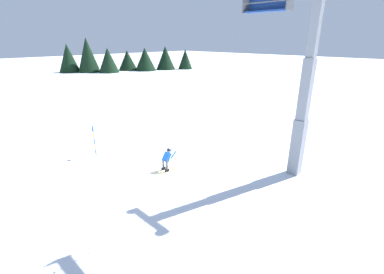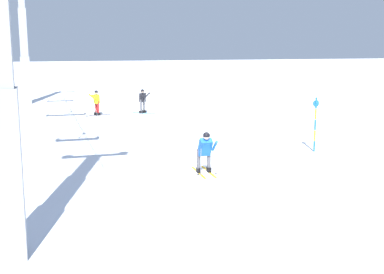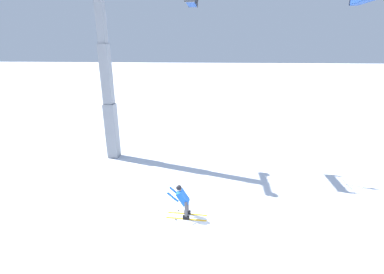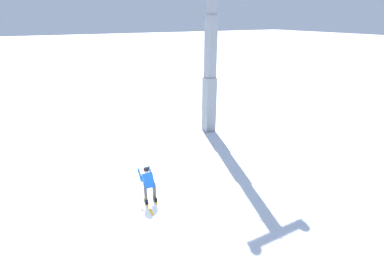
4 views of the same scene
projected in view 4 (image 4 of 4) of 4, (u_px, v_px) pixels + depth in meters
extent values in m
plane|color=white|center=(142.00, 215.00, 10.71)|extent=(260.00, 260.00, 0.00)
cube|color=yellow|center=(146.00, 203.00, 11.41)|extent=(1.75, 0.16, 0.01)
cube|color=black|center=(146.00, 201.00, 11.38)|extent=(0.28, 0.12, 0.16)
cylinder|color=#4C4C51|center=(146.00, 193.00, 11.21)|extent=(0.13, 0.13, 0.68)
cube|color=yellow|center=(155.00, 200.00, 11.56)|extent=(1.75, 0.16, 0.01)
cube|color=black|center=(155.00, 199.00, 11.53)|extent=(0.28, 0.12, 0.16)
cylinder|color=#4C4C51|center=(154.00, 190.00, 11.36)|extent=(0.13, 0.13, 0.68)
cube|color=blue|center=(148.00, 180.00, 11.25)|extent=(0.57, 0.44, 0.67)
sphere|color=beige|center=(146.00, 170.00, 11.22)|extent=(0.23, 0.23, 0.23)
sphere|color=black|center=(146.00, 169.00, 11.21)|extent=(0.24, 0.24, 0.24)
cylinder|color=blue|center=(140.00, 175.00, 11.43)|extent=(0.51, 0.11, 0.44)
cylinder|color=gray|center=(140.00, 187.00, 11.70)|extent=(0.48, 0.12, 1.17)
cylinder|color=black|center=(140.00, 197.00, 11.69)|extent=(0.07, 0.07, 0.01)
cylinder|color=blue|center=(151.00, 173.00, 11.61)|extent=(0.51, 0.11, 0.44)
cylinder|color=gray|center=(152.00, 184.00, 11.91)|extent=(0.48, 0.16, 1.17)
cylinder|color=black|center=(155.00, 193.00, 11.95)|extent=(0.07, 0.07, 0.01)
cube|color=gray|center=(209.00, 105.00, 18.01)|extent=(0.69, 0.69, 3.60)
cube|color=gray|center=(211.00, 48.00, 16.58)|extent=(0.58, 0.58, 3.60)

